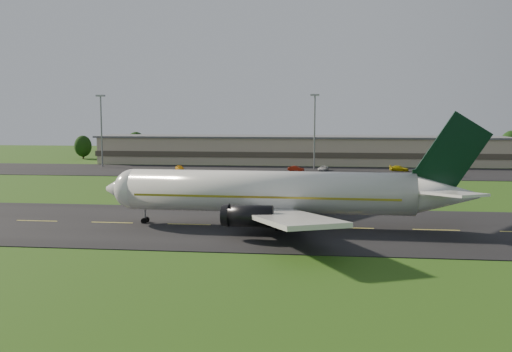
# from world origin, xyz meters

# --- Properties ---
(ground) EXTENTS (360.00, 360.00, 0.00)m
(ground) POSITION_xyz_m (0.00, 0.00, 0.00)
(ground) COLOR #204511
(ground) RESTS_ON ground
(taxiway) EXTENTS (220.00, 30.00, 0.10)m
(taxiway) POSITION_xyz_m (0.00, 0.00, 0.05)
(taxiway) COLOR black
(taxiway) RESTS_ON ground
(apron) EXTENTS (260.00, 30.00, 0.10)m
(apron) POSITION_xyz_m (0.00, 72.00, 0.05)
(apron) COLOR black
(apron) RESTS_ON ground
(airliner) EXTENTS (51.28, 42.17, 15.57)m
(airliner) POSITION_xyz_m (1.00, -0.02, 4.66)
(airliner) COLOR silver
(airliner) RESTS_ON ground
(terminal) EXTENTS (145.00, 16.00, 8.40)m
(terminal) POSITION_xyz_m (6.40, 96.18, 3.99)
(terminal) COLOR #BCA98F
(terminal) RESTS_ON ground
(light_mast_west) EXTENTS (2.40, 1.20, 20.35)m
(light_mast_west) POSITION_xyz_m (-55.00, 80.00, 12.74)
(light_mast_west) COLOR gray
(light_mast_west) RESTS_ON ground
(light_mast_centre) EXTENTS (2.40, 1.20, 20.35)m
(light_mast_centre) POSITION_xyz_m (5.00, 80.00, 12.74)
(light_mast_centre) COLOR gray
(light_mast_centre) RESTS_ON ground
(tree_line) EXTENTS (191.37, 9.66, 10.35)m
(tree_line) POSITION_xyz_m (43.51, 106.32, 4.93)
(tree_line) COLOR black
(tree_line) RESTS_ON ground
(service_vehicle_a) EXTENTS (3.47, 4.50, 1.43)m
(service_vehicle_a) POSITION_xyz_m (-30.24, 71.08, 0.82)
(service_vehicle_a) COLOR #EAA20D
(service_vehicle_a) RESTS_ON apron
(service_vehicle_b) EXTENTS (4.42, 2.68, 1.37)m
(service_vehicle_b) POSITION_xyz_m (0.35, 73.12, 0.79)
(service_vehicle_b) COLOR maroon
(service_vehicle_b) RESTS_ON apron
(service_vehicle_c) EXTENTS (2.99, 4.89, 1.27)m
(service_vehicle_c) POSITION_xyz_m (7.44, 75.52, 0.73)
(service_vehicle_c) COLOR silver
(service_vehicle_c) RESTS_ON apron
(service_vehicle_d) EXTENTS (5.35, 3.64, 1.44)m
(service_vehicle_d) POSITION_xyz_m (27.23, 76.50, 0.82)
(service_vehicle_d) COLOR gold
(service_vehicle_d) RESTS_ON apron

